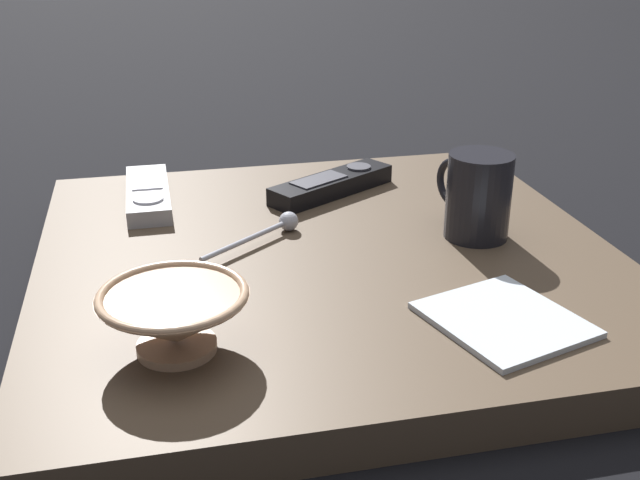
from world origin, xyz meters
name	(u,v)px	position (x,y,z in m)	size (l,w,h in m)	color
ground_plane	(328,283)	(0.00, 0.00, 0.00)	(6.00, 6.00, 0.00)	black
table	(328,267)	(0.00, 0.00, 0.02)	(0.64, 0.64, 0.04)	#4C3D2D
cereal_bowl	(174,317)	(-0.18, -0.18, 0.08)	(0.13, 0.13, 0.06)	tan
coffee_mug	(476,194)	(0.18, 0.01, 0.09)	(0.07, 0.11, 0.10)	black
teaspoon	(277,226)	(-0.05, 0.05, 0.05)	(0.12, 0.10, 0.02)	#A3A5B2
tv_remote_near	(148,194)	(-0.20, 0.20, 0.05)	(0.05, 0.18, 0.02)	#9E9EA3
tv_remote_far	(332,184)	(0.05, 0.18, 0.06)	(0.19, 0.14, 0.03)	black
folded_napkin	(504,320)	(0.12, -0.20, 0.05)	(0.16, 0.17, 0.01)	#B2BCC6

